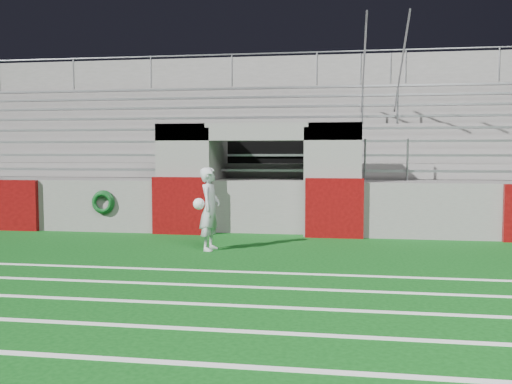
# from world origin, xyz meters

# --- Properties ---
(ground) EXTENTS (90.00, 90.00, 0.00)m
(ground) POSITION_xyz_m (0.00, 0.00, 0.00)
(ground) COLOR #0B4511
(ground) RESTS_ON ground
(field_markings) EXTENTS (28.00, 8.09, 0.01)m
(field_markings) POSITION_xyz_m (0.00, -5.00, 0.01)
(field_markings) COLOR white
(field_markings) RESTS_ON ground
(stadium_structure) EXTENTS (26.00, 8.48, 5.42)m
(stadium_structure) POSITION_xyz_m (0.00, 7.97, 1.49)
(stadium_structure) COLOR slate
(stadium_structure) RESTS_ON ground
(goalkeeper_with_ball) EXTENTS (0.53, 0.62, 1.63)m
(goalkeeper_with_ball) POSITION_xyz_m (-0.59, 0.95, 0.82)
(goalkeeper_with_ball) COLOR #B8BCC3
(goalkeeper_with_ball) RESTS_ON ground
(hose_coil) EXTENTS (0.58, 0.15, 0.58)m
(hose_coil) POSITION_xyz_m (-3.69, 2.93, 0.73)
(hose_coil) COLOR #0C4017
(hose_coil) RESTS_ON ground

